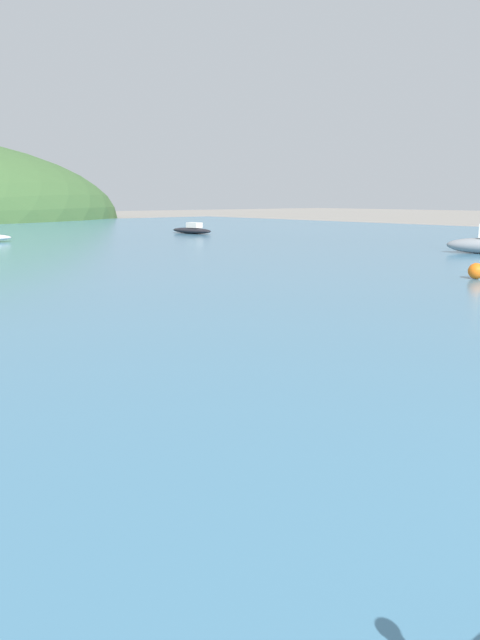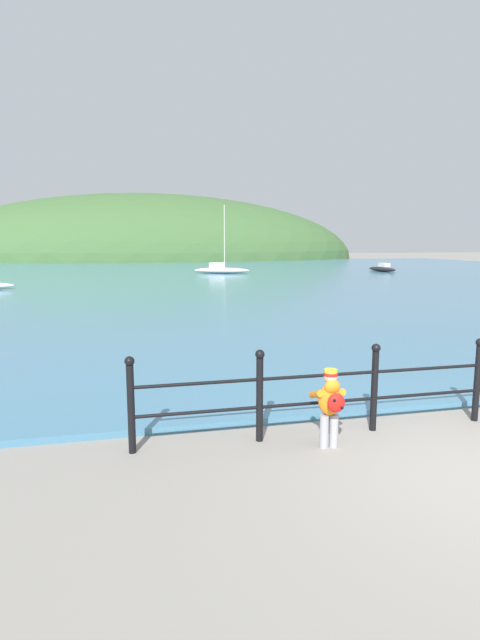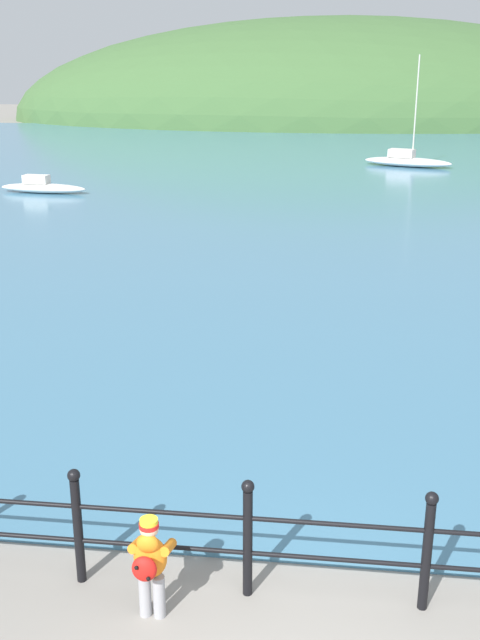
% 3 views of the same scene
% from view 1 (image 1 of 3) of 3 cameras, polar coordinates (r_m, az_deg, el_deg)
% --- Properties ---
extents(boat_red_dinghy, '(1.33, 3.51, 0.70)m').
position_cam_1_polar(boat_red_dinghy, '(39.74, -4.41, 8.21)').
color(boat_red_dinghy, black).
rests_on(boat_red_dinghy, water).
extents(mooring_buoy, '(0.45, 0.45, 0.45)m').
position_cam_1_polar(mooring_buoy, '(18.63, 20.79, 4.22)').
color(mooring_buoy, orange).
rests_on(mooring_buoy, water).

